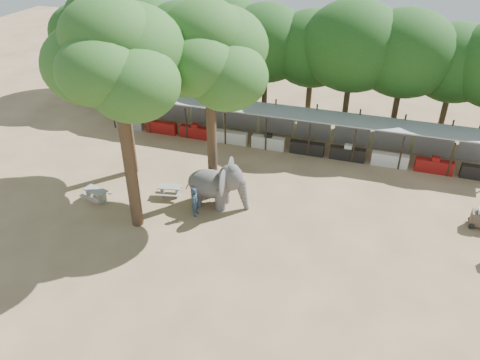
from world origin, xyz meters
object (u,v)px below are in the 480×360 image
(yard_tree_back, at_px, (208,54))
(picnic_table_far, at_px, (170,190))
(yard_tree_left, at_px, (116,46))
(yard_tree_center, at_px, (115,59))
(picnic_table_near, at_px, (96,193))
(elephant, at_px, (217,184))
(handler, at_px, (195,202))

(yard_tree_back, xyz_separation_m, picnic_table_far, (-2.33, -1.12, -8.09))
(yard_tree_left, distance_m, yard_tree_back, 6.09)
(yard_tree_center, distance_m, picnic_table_near, 9.41)
(elephant, xyz_separation_m, picnic_table_far, (-3.07, 0.00, -0.97))
(yard_tree_center, xyz_separation_m, yard_tree_back, (3.00, 4.00, -0.67))
(picnic_table_near, bearing_deg, elephant, 27.93)
(elephant, height_order, picnic_table_near, elephant)
(yard_tree_center, xyz_separation_m, elephant, (3.74, 2.88, -7.78))
(picnic_table_far, bearing_deg, elephant, -10.83)
(yard_tree_left, relative_size, picnic_table_far, 6.94)
(elephant, relative_size, picnic_table_far, 2.34)
(yard_tree_center, bearing_deg, handler, 28.04)
(handler, bearing_deg, elephant, -32.50)
(elephant, xyz_separation_m, picnic_table_near, (-7.06, -1.73, -0.95))
(yard_tree_left, height_order, yard_tree_center, yard_tree_center)
(yard_tree_back, xyz_separation_m, picnic_table_near, (-6.32, -2.86, -8.07))
(yard_tree_left, xyz_separation_m, yard_tree_center, (3.00, -5.00, 1.01))
(yard_tree_left, relative_size, picnic_table_near, 6.36)
(handler, xyz_separation_m, picnic_table_near, (-6.23, -0.41, -0.41))
(yard_tree_back, relative_size, handler, 6.39)
(handler, relative_size, picnic_table_near, 1.03)
(yard_tree_center, bearing_deg, picnic_table_near, 160.96)
(yard_tree_left, distance_m, yard_tree_center, 5.92)
(yard_tree_back, bearing_deg, handler, -92.08)
(yard_tree_back, distance_m, picnic_table_far, 8.49)
(yard_tree_left, distance_m, elephant, 9.79)
(picnic_table_near, height_order, picnic_table_far, picnic_table_near)
(yard_tree_back, distance_m, elephant, 7.24)
(picnic_table_far, bearing_deg, handler, -41.45)
(yard_tree_left, relative_size, elephant, 2.96)
(yard_tree_center, height_order, handler, yard_tree_center)
(yard_tree_left, height_order, picnic_table_far, yard_tree_left)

